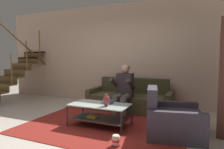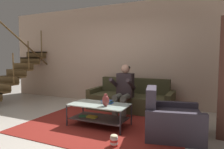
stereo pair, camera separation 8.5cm
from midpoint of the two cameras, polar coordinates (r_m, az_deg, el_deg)
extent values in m
plane|color=beige|center=(3.92, -10.76, -15.32)|extent=(16.80, 16.80, 0.00)
cube|color=#CBA992|center=(5.88, 2.74, 5.79)|extent=(8.40, 0.12, 2.90)
cube|color=brown|center=(6.80, -29.19, -2.43)|extent=(0.91, 0.28, 0.04)
cube|color=brown|center=(6.95, -27.41, -0.60)|extent=(0.91, 0.28, 0.04)
cube|color=brown|center=(6.88, -28.23, -1.33)|extent=(0.91, 0.02, 0.19)
cube|color=brown|center=(7.12, -25.70, 1.14)|extent=(0.91, 0.28, 0.04)
cube|color=brown|center=(7.04, -26.49, 0.45)|extent=(0.91, 0.02, 0.19)
cube|color=brown|center=(7.30, -24.07, 2.81)|extent=(0.91, 0.28, 0.04)
cube|color=brown|center=(7.21, -24.82, 2.15)|extent=(0.91, 0.02, 0.19)
cube|color=brown|center=(7.49, -22.52, 4.39)|extent=(0.91, 0.28, 0.04)
cube|color=brown|center=(7.40, -23.24, 3.76)|extent=(0.91, 0.02, 0.19)
cube|color=brown|center=(7.69, -21.04, 5.88)|extent=(0.91, 0.28, 0.04)
cube|color=brown|center=(7.60, -21.73, 5.30)|extent=(0.91, 0.02, 0.19)
cylinder|color=brown|center=(6.44, -27.13, 1.48)|extent=(0.04, 0.04, 0.90)
cylinder|color=brown|center=(6.80, -23.56, 5.04)|extent=(0.04, 0.04, 0.90)
cylinder|color=brown|center=(7.21, -20.34, 8.19)|extent=(0.04, 0.04, 0.90)
cylinder|color=brown|center=(6.72, -24.55, 8.02)|extent=(0.05, 2.01, 1.40)
cube|color=#403C24|center=(5.21, 4.60, -7.92)|extent=(1.87, 0.88, 0.40)
cube|color=#36331F|center=(5.46, 5.83, -3.07)|extent=(1.87, 0.18, 0.40)
cube|color=#403C24|center=(5.59, -5.21, -6.41)|extent=(0.13, 0.88, 0.52)
cube|color=#403C24|center=(4.97, 15.71, -7.99)|extent=(0.13, 0.88, 0.52)
cylinder|color=#595850|center=(4.56, 0.29, -9.72)|extent=(0.14, 0.14, 0.40)
cylinder|color=#595850|center=(4.49, 2.67, -9.96)|extent=(0.14, 0.14, 0.40)
cylinder|color=#595850|center=(4.67, 1.17, -6.32)|extent=(0.14, 0.42, 0.14)
cylinder|color=#595850|center=(4.60, 3.48, -6.50)|extent=(0.14, 0.42, 0.14)
cube|color=#32262A|center=(4.79, 3.23, -3.08)|extent=(0.38, 0.22, 0.58)
cylinder|color=#32262A|center=(4.69, 0.13, -2.53)|extent=(0.09, 0.49, 0.31)
cylinder|color=#32262A|center=(4.54, 4.85, -2.78)|extent=(0.09, 0.49, 0.31)
sphere|color=tan|center=(4.75, 3.26, 1.62)|extent=(0.21, 0.21, 0.21)
ellipsoid|color=black|center=(4.77, 3.34, 1.94)|extent=(0.21, 0.21, 0.13)
cube|color=#B0C6BA|center=(3.97, -4.15, -8.56)|extent=(1.16, 0.61, 0.02)
cube|color=#413537|center=(4.05, -4.13, -12.35)|extent=(1.07, 0.56, 0.02)
cylinder|color=#2E2F37|center=(4.08, -13.31, -11.34)|extent=(0.03, 0.03, 0.44)
cylinder|color=#2E2F37|center=(3.55, 1.98, -13.71)|extent=(0.03, 0.03, 0.44)
cylinder|color=#2E2F37|center=(4.55, -8.82, -9.61)|extent=(0.03, 0.03, 0.44)
cylinder|color=#2E2F37|center=(4.07, 5.07, -11.29)|extent=(0.03, 0.03, 0.44)
cube|color=#2C8551|center=(4.15, -8.74, -11.68)|extent=(0.17, 0.15, 0.02)
cube|color=gold|center=(4.06, -6.25, -11.94)|extent=(0.20, 0.12, 0.03)
cube|color=maroon|center=(4.57, 0.31, -12.26)|extent=(3.11, 3.39, 0.01)
cube|color=#8A5257|center=(4.57, 0.31, -12.24)|extent=(1.71, 1.86, 0.00)
ellipsoid|color=brown|center=(3.79, -2.28, -7.47)|extent=(0.13, 0.13, 0.21)
cylinder|color=brown|center=(3.77, -2.29, -5.92)|extent=(0.06, 0.06, 0.05)
cube|color=blue|center=(4.04, -1.75, -8.04)|extent=(0.21, 0.17, 0.02)
cube|color=#3A8A4C|center=(4.04, -1.81, -7.73)|extent=(0.19, 0.18, 0.03)
cube|color=#355AA9|center=(4.03, -2.02, -7.47)|extent=(0.20, 0.16, 0.02)
cube|color=#3A3340|center=(3.68, 16.67, -13.35)|extent=(1.02, 0.82, 0.42)
cube|color=#3A3340|center=(3.56, 10.76, -6.91)|extent=(0.29, 0.67, 0.41)
cube|color=#3A3340|center=(3.30, 17.27, -14.54)|extent=(0.91, 0.29, 0.52)
cube|color=#3A3340|center=(4.02, 16.22, -11.01)|extent=(0.91, 0.29, 0.52)
cylinder|color=red|center=(3.21, 0.29, -19.56)|extent=(0.12, 0.12, 0.04)
cylinder|color=white|center=(3.19, 0.29, -18.94)|extent=(0.12, 0.12, 0.04)
cylinder|color=red|center=(3.18, 0.29, -18.33)|extent=(0.12, 0.12, 0.04)
cylinder|color=white|center=(3.17, 0.29, -17.70)|extent=(0.12, 0.12, 0.04)
ellipsoid|color=beige|center=(3.15, 0.29, -17.14)|extent=(0.11, 0.11, 0.04)
camera|label=1|loc=(0.04, -90.56, -0.05)|focal=32.00mm
camera|label=2|loc=(0.04, 89.44, 0.05)|focal=32.00mm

